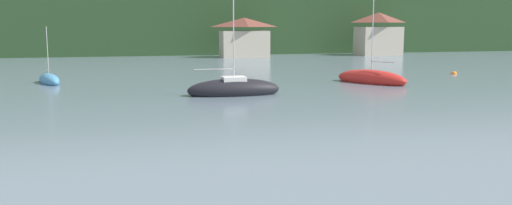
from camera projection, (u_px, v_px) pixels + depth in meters
name	position (u px, v px, depth m)	size (l,w,h in m)	color
wooded_hillside	(268.00, 20.00, 121.84)	(352.00, 63.73, 30.56)	#264223
shore_building_westcentral	(244.00, 38.00, 77.85)	(7.24, 4.04, 5.78)	#BCB29E
shore_building_central	(378.00, 34.00, 83.19)	(6.79, 4.72, 6.65)	#BCB29E
sailboat_far_0	(371.00, 79.00, 44.13)	(5.13, 6.77, 9.93)	red
sailboat_far_4	(234.00, 89.00, 36.80)	(6.51, 2.21, 9.76)	black
sailboat_far_6	(49.00, 80.00, 43.87)	(2.76, 4.68, 5.01)	teal
mooring_buoy_near	(454.00, 74.00, 52.04)	(0.57, 0.57, 0.57)	orange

